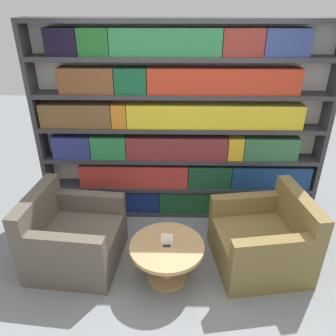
% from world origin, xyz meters
% --- Properties ---
extents(ground_plane, '(14.00, 14.00, 0.00)m').
position_xyz_m(ground_plane, '(0.00, 0.00, 0.00)').
color(ground_plane, gray).
extents(bookshelf, '(3.36, 0.30, 2.35)m').
position_xyz_m(bookshelf, '(-0.00, 1.31, 1.14)').
color(bookshelf, silver).
rests_on(bookshelf, ground_plane).
extents(armchair_left, '(0.96, 0.94, 0.81)m').
position_xyz_m(armchair_left, '(-1.13, 0.35, 0.28)').
color(armchair_left, brown).
rests_on(armchair_left, ground_plane).
extents(armchair_right, '(0.99, 0.98, 0.81)m').
position_xyz_m(armchair_right, '(0.86, 0.35, 0.28)').
color(armchair_right, olive).
rests_on(armchair_right, ground_plane).
extents(coffee_table, '(0.72, 0.72, 0.42)m').
position_xyz_m(coffee_table, '(-0.14, 0.12, 0.30)').
color(coffee_table, tan).
rests_on(coffee_table, ground_plane).
extents(table_sign, '(0.12, 0.06, 0.13)m').
position_xyz_m(table_sign, '(-0.14, 0.12, 0.48)').
color(table_sign, black).
rests_on(table_sign, coffee_table).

